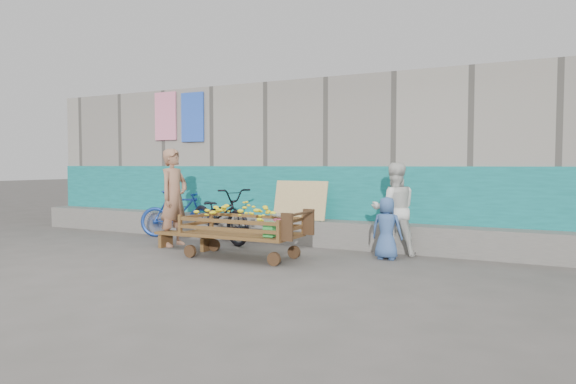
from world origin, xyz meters
The scene contains 9 objects.
ground centered at (0.00, 0.00, 0.00)m, with size 80.00×80.00×0.00m, color #504F48.
building_wall centered at (0.00, 4.05, 1.47)m, with size 12.00×3.50×3.00m.
banana_cart centered at (0.01, 0.67, 0.56)m, with size 1.92×0.88×0.82m.
bench centered at (-1.26, 0.99, 0.20)m, with size 1.10×0.33×0.28m.
vendor_man centered at (-1.66, 1.17, 0.85)m, with size 0.62×0.41×1.71m, color #9D6D51.
woman centered at (2.07, 1.93, 0.73)m, with size 0.71×0.55×1.46m, color white.
child centered at (2.05, 1.56, 0.47)m, with size 0.46×0.30×0.95m, color #3B5D97.
bicycle_dark centered at (-1.18, 1.87, 0.50)m, with size 0.67×1.91×1.00m, color black.
bicycle_blue centered at (-2.27, 2.05, 0.46)m, with size 0.43×1.53×0.92m, color #193B98.
Camera 1 is at (4.18, -5.96, 1.42)m, focal length 32.00 mm.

